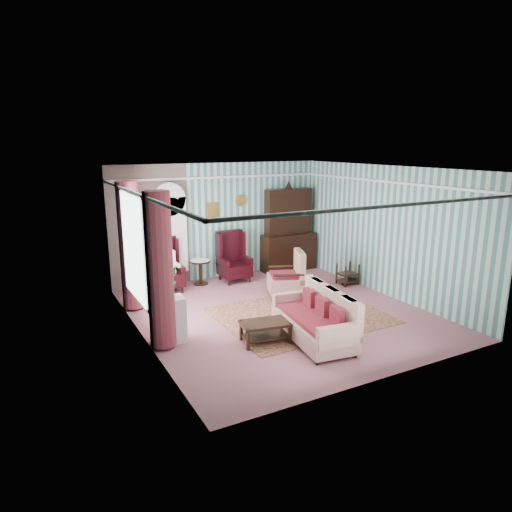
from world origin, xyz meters
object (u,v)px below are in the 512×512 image
wingback_left (166,265)px  seated_woman (166,267)px  wingback_right (234,257)px  coffee_table (265,332)px  nest_table (348,274)px  plant_stand (169,320)px  round_side_table (200,272)px  floral_armchair (286,276)px  dresser_hutch (289,227)px  bookcase (170,240)px  sofa (313,316)px

wingback_left → seated_woman: (0.00, 0.00, -0.04)m
wingback_right → seated_woman: (-1.75, 0.00, -0.04)m
seated_woman → coffee_table: size_ratio=1.37×
nest_table → plant_stand: size_ratio=0.68×
wingback_left → round_side_table: bearing=9.5°
floral_armchair → coffee_table: floral_armchair is taller
dresser_hutch → nest_table: (0.57, -1.82, -0.91)m
bookcase → round_side_table: (0.65, -0.24, -0.82)m
dresser_hutch → seated_woman: bearing=-175.6°
wingback_right → nest_table: (2.32, -1.55, -0.35)m
wingback_left → sofa: wingback_left is taller
bookcase → round_side_table: size_ratio=3.73×
dresser_hutch → wingback_left: (-3.50, -0.27, -0.55)m
wingback_left → plant_stand: 2.87m
coffee_table → plant_stand: bearing=151.6°
seated_woman → plant_stand: (-0.80, -2.75, -0.19)m
seated_woman → nest_table: (4.07, -1.55, -0.32)m
round_side_table → nest_table: size_ratio=1.11×
nest_table → plant_stand: (-4.87, -1.20, 0.13)m
floral_armchair → coffee_table: 2.60m
bookcase → dresser_hutch: 3.25m
round_side_table → floral_armchair: size_ratio=0.65×
wingback_right → coffee_table: 3.73m
nest_table → floral_armchair: floral_armchair is taller
bookcase → round_side_table: bookcase is taller
bookcase → seated_woman: bearing=-122.7°
seated_woman → plant_stand: seated_woman is taller
sofa → round_side_table: bearing=15.1°
seated_woman → coffee_table: bearing=-79.3°
wingback_left → plant_stand: wingback_left is taller
seated_woman → floral_armchair: bearing=-33.8°
nest_table → sofa: size_ratio=0.29×
wingback_left → wingback_right: 1.75m
dresser_hutch → wingback_right: 1.86m
dresser_hutch → coffee_table: size_ratio=2.74×
plant_stand → floral_armchair: size_ratio=0.87×
round_side_table → sofa: sofa is taller
plant_stand → sofa: size_ratio=0.43×
wingback_left → coffee_table: (0.67, -3.54, -0.44)m
round_side_table → bookcase: bearing=159.7°
floral_armchair → wingback_left: bearing=77.7°
seated_woman → nest_table: bearing=-20.8°
wingback_right → wingback_left: bearing=180.0°
plant_stand → nest_table: bearing=13.8°
sofa → coffee_table: 0.88m
plant_stand → coffee_table: (1.47, -0.79, -0.21)m
plant_stand → sofa: (2.23, -1.12, 0.06)m
dresser_hutch → floral_armchair: (-1.20, -1.81, -0.72)m
bookcase → nest_table: bearing=-26.9°
round_side_table → plant_stand: bearing=-120.4°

